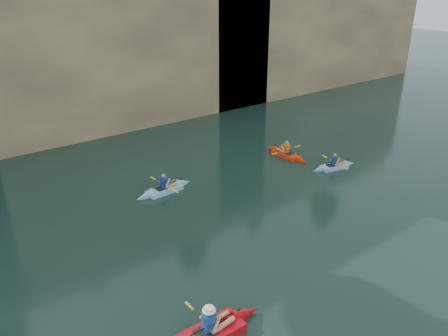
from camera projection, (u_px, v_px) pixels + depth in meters
ground at (404, 317)px, 13.42m from camera, size 160.00×160.00×0.00m
cliff at (55, 31)px, 32.84m from camera, size 70.00×16.00×12.00m
cliff_slab_center at (123, 43)px, 28.71m from camera, size 24.00×2.40×11.40m
cliff_slab_east at (323, 34)px, 40.22m from camera, size 26.00×2.40×9.84m
sea_cave_center at (43, 122)px, 26.50m from camera, size 3.50×1.00×3.20m
sea_cave_east at (225, 81)px, 34.09m from camera, size 5.00×1.00×4.50m
main_kayaker at (209, 333)px, 12.57m from camera, size 3.73×2.51×1.39m
kayaker_ltblue_near at (334, 166)px, 23.95m from camera, size 2.83×2.12×1.08m
kayaker_red_far at (286, 154)px, 25.61m from camera, size 2.33×3.21×1.18m
kayaker_ltblue_mid at (164, 189)px, 21.29m from camera, size 3.17×2.36×1.19m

